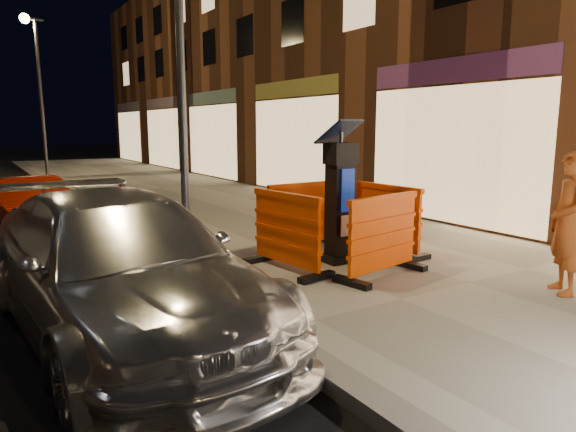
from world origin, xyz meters
TOP-DOWN VIEW (x-y plane):
  - ground_plane at (0.00, 0.00)m, footprint 120.00×120.00m
  - sidewalk at (3.00, 0.00)m, footprint 6.00×60.00m
  - kerb at (0.00, 0.00)m, footprint 0.30×60.00m
  - parking_kiosk at (2.22, 1.79)m, footprint 0.69×0.69m
  - barrier_front at (2.22, 0.84)m, footprint 1.52×0.84m
  - barrier_back at (2.22, 2.74)m, footprint 1.46×0.65m
  - barrier_kerbside at (1.27, 1.79)m, footprint 0.77×1.50m
  - barrier_bldgside at (3.17, 1.79)m, footprint 0.67×1.47m
  - car_silver at (-1.22, 1.12)m, footprint 2.44×5.23m
  - car_red at (-1.52, 6.70)m, footprint 1.80×3.80m
  - man at (3.63, -0.89)m, footprint 0.71×0.76m
  - street_lamp_mid at (0.25, 3.00)m, footprint 0.12×0.12m
  - street_lamp_far at (0.25, 18.00)m, footprint 0.12×0.12m

SIDE VIEW (x-z plane):
  - ground_plane at x=0.00m, z-range 0.00..0.00m
  - car_silver at x=-1.22m, z-range -0.74..0.74m
  - car_red at x=-1.52m, z-range -0.60..0.60m
  - sidewalk at x=3.00m, z-range 0.00..0.15m
  - kerb at x=0.00m, z-range 0.00..0.15m
  - barrier_front at x=2.22m, z-range 0.15..1.27m
  - barrier_back at x=2.22m, z-range 0.15..1.27m
  - barrier_kerbside at x=1.27m, z-range 0.15..1.27m
  - barrier_bldgside at x=3.17m, z-range 0.15..1.27m
  - man at x=3.63m, z-range 0.15..1.90m
  - parking_kiosk at x=2.22m, z-range 0.15..2.16m
  - street_lamp_mid at x=0.25m, z-range 0.15..6.15m
  - street_lamp_far at x=0.25m, z-range 0.15..6.15m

